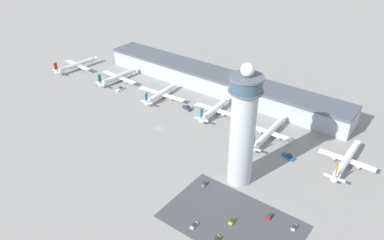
{
  "coord_description": "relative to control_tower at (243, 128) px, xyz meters",
  "views": [
    {
      "loc": [
        143.78,
        -153.51,
        130.81
      ],
      "look_at": [
        23.38,
        6.06,
        12.03
      ],
      "focal_mm": 35.0,
      "sensor_mm": 36.0,
      "label": 1
    }
  ],
  "objects": [
    {
      "name": "airplane_gate_delta",
      "position": [
        -50.12,
        50.84,
        -28.82
      ],
      "size": [
        32.19,
        36.4,
        12.24
      ],
      "color": "white",
      "rests_on": "ground"
    },
    {
      "name": "airplane_gate_foxtrot",
      "position": [
        42.08,
        46.42,
        -28.39
      ],
      "size": [
        31.93,
        42.09,
        12.94
      ],
      "color": "white",
      "rests_on": "ground"
    },
    {
      "name": "service_truck_catering",
      "position": [
        -131.37,
        37.8,
        -31.94
      ],
      "size": [
        2.77,
        7.87,
        2.44
      ],
      "color": "black",
      "rests_on": "ground"
    },
    {
      "name": "car_red_hatchback",
      "position": [
        -12.23,
        -14.36,
        -32.23
      ],
      "size": [
        1.9,
        4.64,
        1.43
      ],
      "color": "black",
      "rests_on": "ground"
    },
    {
      "name": "car_navy_sedan",
      "position": [
        26.26,
        -15.08,
        -32.26
      ],
      "size": [
        2.0,
        4.33,
        1.36
      ],
      "color": "black",
      "rests_on": "ground"
    },
    {
      "name": "control_tower",
      "position": [
        0.0,
        0.0,
        0.0
      ],
      "size": [
        16.64,
        16.64,
        67.17
      ],
      "color": "#ADB2BC",
      "rests_on": "ground"
    },
    {
      "name": "airplane_gate_alpha",
      "position": [
        -192.29,
        44.18,
        -28.3
      ],
      "size": [
        33.49,
        42.39,
        12.31
      ],
      "color": "silver",
      "rests_on": "ground"
    },
    {
      "name": "car_white_wagon",
      "position": [
        13.85,
        -41.81,
        -32.19
      ],
      "size": [
        1.92,
        4.65,
        1.55
      ],
      "color": "black",
      "rests_on": "ground"
    },
    {
      "name": "car_grey_coupe",
      "position": [
        13.62,
        -28.37,
        -32.19
      ],
      "size": [
        2.01,
        4.51,
        1.53
      ],
      "color": "black",
      "rests_on": "ground"
    },
    {
      "name": "terminal_building",
      "position": [
        -69.2,
        82.86,
        -25.06
      ],
      "size": [
        208.3,
        25.0,
        15.25
      ],
      "color": "#A3A8B2",
      "rests_on": "ground"
    },
    {
      "name": "car_blue_compact",
      "position": [
        0.8,
        -41.21,
        -32.25
      ],
      "size": [
        1.89,
        4.71,
        1.4
      ],
      "color": "black",
      "rests_on": "ground"
    },
    {
      "name": "airplane_gate_charlie",
      "position": [
        -96.49,
        46.97,
        -29.09
      ],
      "size": [
        41.33,
        36.21,
        11.34
      ],
      "color": "white",
      "rests_on": "ground"
    },
    {
      "name": "ground_plane",
      "position": [
        -69.2,
        12.86,
        -32.79
      ],
      "size": [
        1000.0,
        1000.0,
        0.0
      ],
      "primitive_type": "plane",
      "color": "gray"
    },
    {
      "name": "service_truck_baggage",
      "position": [
        -69.76,
        44.79,
        -31.68
      ],
      "size": [
        8.25,
        3.95,
        3.18
      ],
      "color": "black",
      "rests_on": "ground"
    },
    {
      "name": "car_yellow_taxi",
      "position": [
        38.34,
        -14.41,
        -32.26
      ],
      "size": [
        1.86,
        4.15,
        1.36
      ],
      "color": "black",
      "rests_on": "ground"
    },
    {
      "name": "service_truck_water",
      "position": [
        -22.87,
        37.06,
        -31.88
      ],
      "size": [
        7.38,
        3.77,
        2.62
      ],
      "color": "black",
      "rests_on": "ground"
    },
    {
      "name": "parking_lot_surface",
      "position": [
        13.32,
        -27.92,
        -32.78
      ],
      "size": [
        64.0,
        40.0,
        0.01
      ],
      "primitive_type": "cube",
      "color": "#424247",
      "rests_on": "ground"
    },
    {
      "name": "airplane_gate_bravo",
      "position": [
        -144.93,
        48.82,
        -28.87
      ],
      "size": [
        37.91,
        38.75,
        12.04
      ],
      "color": "silver",
      "rests_on": "ground"
    },
    {
      "name": "airplane_gate_echo",
      "position": [
        -5.86,
        46.14,
        -28.44
      ],
      "size": [
        30.53,
        44.83,
        12.1
      ],
      "color": "silver",
      "rests_on": "ground"
    },
    {
      "name": "service_truck_fuel",
      "position": [
        13.18,
        34.39,
        -31.78
      ],
      "size": [
        8.53,
        4.85,
        2.89
      ],
      "color": "black",
      "rests_on": "ground"
    }
  ]
}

